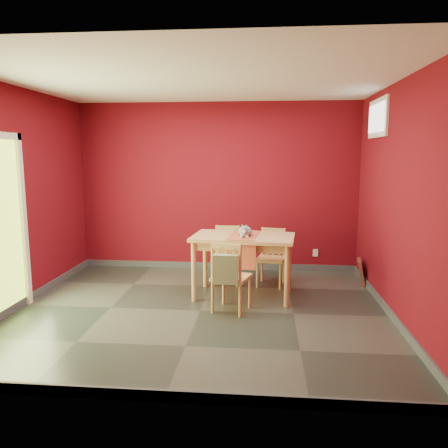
# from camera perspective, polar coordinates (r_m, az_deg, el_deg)

# --- Properties ---
(ground) EXTENTS (4.50, 4.50, 0.00)m
(ground) POSITION_cam_1_polar(r_m,az_deg,el_deg) (5.42, -3.13, -11.23)
(ground) COLOR #2D342D
(ground) RESTS_ON ground
(room_shell) EXTENTS (4.50, 4.50, 4.50)m
(room_shell) POSITION_cam_1_polar(r_m,az_deg,el_deg) (5.40, -3.13, -10.73)
(room_shell) COLOR #610A13
(room_shell) RESTS_ON ground
(window) EXTENTS (0.05, 0.90, 0.50)m
(window) POSITION_cam_1_polar(r_m,az_deg,el_deg) (6.22, 19.43, 12.92)
(window) COLOR white
(window) RESTS_ON room_shell
(outlet_plate) EXTENTS (0.08, 0.02, 0.12)m
(outlet_plate) POSITION_cam_1_polar(r_m,az_deg,el_deg) (7.24, 11.85, -3.70)
(outlet_plate) COLOR silver
(outlet_plate) RESTS_ON room_shell
(dining_table) EXTENTS (1.39, 0.90, 0.82)m
(dining_table) POSITION_cam_1_polar(r_m,az_deg,el_deg) (5.76, 2.52, -2.53)
(dining_table) COLOR tan
(dining_table) RESTS_ON ground
(table_runner) EXTENTS (0.42, 0.76, 0.37)m
(table_runner) POSITION_cam_1_polar(r_m,az_deg,el_deg) (5.63, 2.47, -2.32)
(table_runner) COLOR #B65130
(table_runner) RESTS_ON dining_table
(chair_far_left) EXTENTS (0.39, 0.39, 0.83)m
(chair_far_left) POSITION_cam_1_polar(r_m,az_deg,el_deg) (6.44, 0.37, -3.95)
(chair_far_left) COLOR tan
(chair_far_left) RESTS_ON ground
(chair_far_right) EXTENTS (0.45, 0.45, 0.82)m
(chair_far_right) POSITION_cam_1_polar(r_m,az_deg,el_deg) (6.36, 6.22, -4.24)
(chair_far_right) COLOR tan
(chair_far_right) RESTS_ON ground
(chair_near) EXTENTS (0.51, 0.51, 0.87)m
(chair_near) POSITION_cam_1_polar(r_m,az_deg,el_deg) (5.25, 0.82, -6.79)
(chair_near) COLOR tan
(chair_near) RESTS_ON ground
(tote_bag) EXTENTS (0.29, 0.18, 0.41)m
(tote_bag) POSITION_cam_1_polar(r_m,az_deg,el_deg) (5.01, 0.20, -5.93)
(tote_bag) COLOR #7B9760
(tote_bag) RESTS_ON chair_near
(cat) EXTENTS (0.33, 0.42, 0.18)m
(cat) POSITION_cam_1_polar(r_m,az_deg,el_deg) (5.68, 2.74, -0.68)
(cat) COLOR slate
(cat) RESTS_ON table_runner
(picture_frame) EXTENTS (0.18, 0.37, 0.36)m
(picture_frame) POSITION_cam_1_polar(r_m,az_deg,el_deg) (6.73, 17.47, -5.96)
(picture_frame) COLOR brown
(picture_frame) RESTS_ON ground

